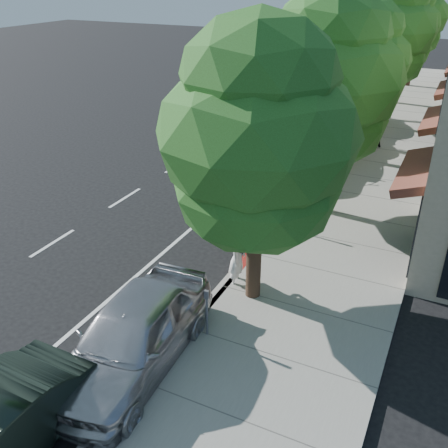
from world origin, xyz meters
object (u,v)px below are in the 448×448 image
Objects in this scene: street_tree_4 at (406,27)px; near_car_a at (133,335)px; street_tree_0 at (258,140)px; street_tree_3 at (390,32)px; street_tree_2 at (365,62)px; street_tree_5 at (418,18)px; dark_sedan at (332,134)px; street_tree_1 at (328,82)px; white_pickup at (350,113)px; cyclist at (237,258)px; silver_suv at (302,150)px; dark_suv_far at (349,86)px; bicycle at (246,202)px; pedestrian at (374,129)px.

near_car_a is at bearing -92.91° from street_tree_4.
street_tree_3 is at bearing 90.00° from street_tree_0.
street_tree_0 is 1.05× the size of street_tree_2.
street_tree_5 is 17.29m from dark_sedan.
street_tree_1 is 6.01m from street_tree_2.
dark_sedan is at bearing -106.44° from street_tree_3.
street_tree_4 is 1.20× the size of white_pickup.
silver_suv is (-1.23, 9.59, -0.00)m from cyclist.
dark_suv_far is at bearing 104.36° from street_tree_2.
bicycle is at bearing -95.19° from street_tree_5.
dark_sedan is at bearing -2.38° from cyclist.
dark_sedan is at bearing -5.79° from bicycle.
street_tree_3 is 1.29× the size of white_pickup.
street_tree_5 is 1.22× the size of white_pickup.
street_tree_1 is 1.55× the size of near_car_a.
street_tree_5 reaches higher than street_tree_2.
near_car_a is (-1.40, -15.50, -3.60)m from street_tree_2.
cyclist is at bearing -159.21° from bicycle.
silver_suv is at bearing 100.67° from street_tree_0.
silver_suv is at bearing -103.50° from dark_sedan.
near_car_a is (0.48, -13.50, -0.05)m from silver_suv.
street_tree_1 is at bearing -84.12° from dark_sedan.
silver_suv is at bearing -103.25° from street_tree_3.
street_tree_5 reaches higher than street_tree_4.
dark_sedan is at bearing -95.00° from white_pickup.
street_tree_0 reaches higher than white_pickup.
street_tree_4 reaches higher than near_car_a.
dark_sedan is 2.65× the size of pedestrian.
dark_sedan is 3.75m from white_pickup.
street_tree_0 reaches higher than dark_suv_far.
pedestrian is (1.87, 17.61, 0.21)m from near_car_a.
street_tree_0 is 12.00m from street_tree_2.
white_pickup is at bearing -3.96° from bicycle.
street_tree_5 is at bearing -6.98° from cyclist.
street_tree_1 is 10.35m from near_car_a.
street_tree_3 is at bearing 78.77° from silver_suv.
street_tree_2 is 0.93× the size of street_tree_4.
cyclist reaches higher than bicycle.
silver_suv is 3.58× the size of pedestrian.
street_tree_0 is 6.68m from bicycle.
street_tree_4 is at bearing 90.00° from street_tree_0.
silver_suv is (-1.88, -20.00, -3.94)m from street_tree_5.
dark_suv_far is at bearing 2.61° from bicycle.
dark_sedan is at bearing -88.28° from dark_suv_far.
street_tree_3 is (-0.00, 6.00, 0.63)m from street_tree_2.
street_tree_2 reaches higher than silver_suv.
street_tree_0 is 4.06× the size of pedestrian.
bicycle is at bearing -99.18° from white_pickup.
street_tree_5 is 1.60× the size of dark_sedan.
bicycle is 8.34m from near_car_a.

